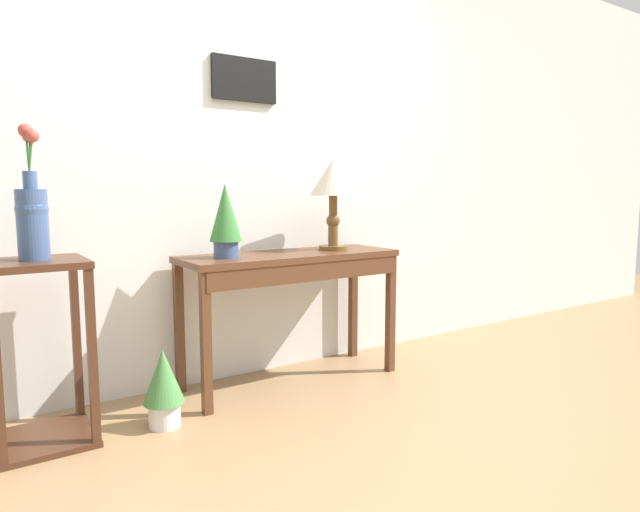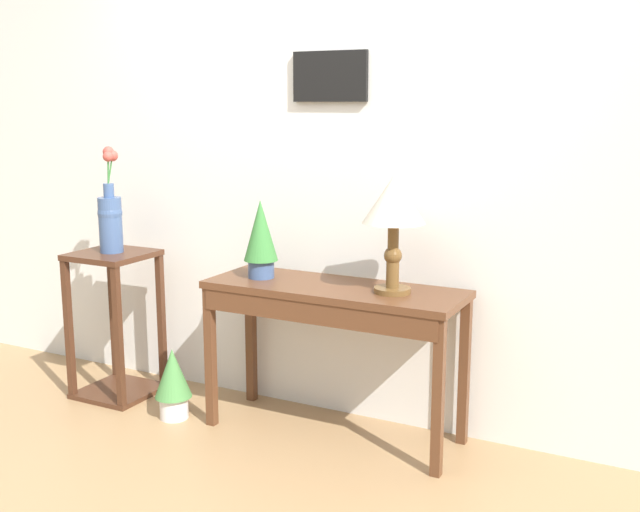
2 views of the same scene
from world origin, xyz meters
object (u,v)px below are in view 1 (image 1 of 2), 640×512
Objects in this scene: potted_plant_floor at (164,384)px; pedestal_stand_left at (41,353)px; table_lamp at (333,183)px; potted_plant_on_console at (225,218)px; console_table at (293,271)px; flower_vase_tall at (32,212)px.

pedestal_stand_left is at bearing 164.76° from potted_plant_floor.
potted_plant_on_console is (-0.69, -0.01, -0.18)m from table_lamp.
potted_plant_on_console is 0.48× the size of pedestal_stand_left.
table_lamp is 1.44× the size of potted_plant_floor.
flower_vase_tall is at bearing -177.70° from console_table.
table_lamp is at bearing 2.77° from flower_vase_tall.
pedestal_stand_left is 1.43× the size of flower_vase_tall.
console_table is 1.54× the size of pedestal_stand_left.
console_table is at bearing 2.30° from flower_vase_tall.
potted_plant_on_console reaches higher than pedestal_stand_left.
console_table is at bearing 2.34° from pedestal_stand_left.
potted_plant_on_console is at bearing 25.51° from potted_plant_floor.
potted_plant_floor is at bearing -154.49° from potted_plant_on_console.
flower_vase_tall reaches higher than console_table.
console_table is at bearing -175.19° from table_lamp.
flower_vase_tall reaches higher than table_lamp.
table_lamp is 0.67× the size of pedestal_stand_left.
console_table is 0.50m from potted_plant_on_console.
console_table is 2.32× the size of table_lamp.
console_table is at bearing 12.85° from potted_plant_floor.
potted_plant_floor is (-0.81, -0.18, -0.44)m from console_table.
potted_plant_on_console is at bearing 178.11° from console_table.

